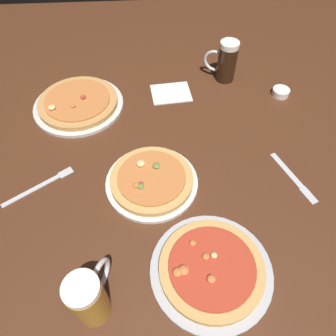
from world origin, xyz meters
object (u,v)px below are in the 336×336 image
pizza_plate_side (152,180)px  fork_left (40,186)px  knife_right (293,177)px  pizza_plate_near (211,269)px  pizza_plate_far (78,103)px  beer_mug_amber (226,61)px  napkin_folded (171,93)px  ramekin_sauce (281,92)px  beer_mug_dark (89,297)px

pizza_plate_side → fork_left: 0.34m
knife_right → fork_left: bearing=178.5°
pizza_plate_near → knife_right: bearing=42.6°
fork_left → pizza_plate_far: bearing=77.7°
pizza_plate_far → beer_mug_amber: size_ratio=2.07×
pizza_plate_near → pizza_plate_side: bearing=116.1°
pizza_plate_far → pizza_plate_near: bearing=-58.7°
pizza_plate_near → knife_right: pizza_plate_near is taller
pizza_plate_near → napkin_folded: pizza_plate_near is taller
pizza_plate_near → knife_right: (0.30, 0.28, -0.01)m
beer_mug_amber → ramekin_sauce: (0.20, -0.12, -0.07)m
knife_right → pizza_plate_far: bearing=151.4°
pizza_plate_near → ramekin_sauce: (0.37, 0.67, -0.00)m
ramekin_sauce → fork_left: size_ratio=0.33×
napkin_folded → knife_right: napkin_folded is taller
pizza_plate_side → napkin_folded: (0.09, 0.43, -0.01)m
beer_mug_amber → napkin_folded: (-0.22, -0.08, -0.07)m
pizza_plate_far → pizza_plate_side: 0.46m
pizza_plate_near → beer_mug_dark: size_ratio=1.93×
beer_mug_dark → fork_left: (-0.19, 0.36, -0.08)m
knife_right → pizza_plate_near: bearing=-137.4°
pizza_plate_side → napkin_folded: pizza_plate_side is taller
pizza_plate_far → fork_left: pizza_plate_far is taller
beer_mug_amber → knife_right: size_ratio=0.79×
beer_mug_amber → knife_right: beer_mug_amber is taller
pizza_plate_near → beer_mug_amber: 0.81m
beer_mug_dark → napkin_folded: beer_mug_dark is taller
pizza_plate_side → napkin_folded: bearing=78.1°
beer_mug_amber → knife_right: bearing=-76.1°
pizza_plate_near → beer_mug_amber: size_ratio=1.92×
beer_mug_amber → pizza_plate_side: bearing=-121.3°
pizza_plate_near → pizza_plate_far: 0.77m
napkin_folded → fork_left: 0.60m
pizza_plate_side → beer_mug_amber: size_ratio=1.75×
beer_mug_dark → knife_right: (0.58, 0.34, -0.08)m
pizza_plate_far → fork_left: (-0.08, -0.36, -0.01)m
pizza_plate_far → knife_right: size_ratio=1.64×
ramekin_sauce → napkin_folded: ramekin_sauce is taller
pizza_plate_side → beer_mug_dark: beer_mug_dark is taller
pizza_plate_side → fork_left: size_ratio=1.41×
napkin_folded → ramekin_sauce: bearing=-4.9°
pizza_plate_side → beer_mug_dark: bearing=-112.5°
pizza_plate_near → ramekin_sauce: pizza_plate_near is taller
pizza_plate_side → ramekin_sauce: pizza_plate_side is taller
pizza_plate_near → ramekin_sauce: bearing=60.9°
napkin_folded → knife_right: (0.35, -0.43, -0.00)m
pizza_plate_far → napkin_folded: size_ratio=2.21×
pizza_plate_near → beer_mug_dark: 0.30m
pizza_plate_near → pizza_plate_side: 0.31m
beer_mug_dark → fork_left: beer_mug_dark is taller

